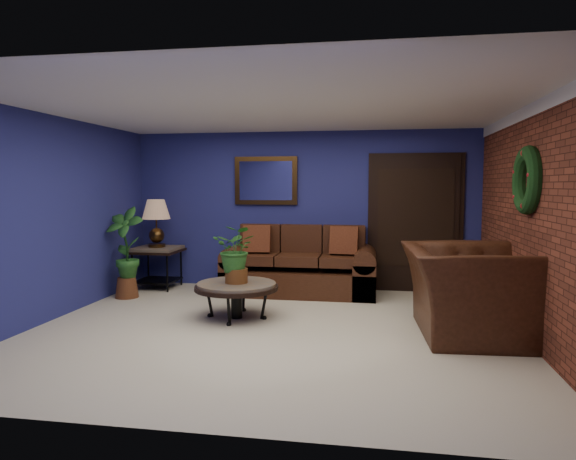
% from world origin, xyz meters
% --- Properties ---
extents(floor, '(5.50, 5.50, 0.00)m').
position_xyz_m(floor, '(0.00, 0.00, 0.00)').
color(floor, beige).
rests_on(floor, ground).
extents(wall_back, '(5.50, 0.04, 2.50)m').
position_xyz_m(wall_back, '(0.00, 2.50, 1.25)').
color(wall_back, navy).
rests_on(wall_back, ground).
extents(wall_left, '(0.04, 5.00, 2.50)m').
position_xyz_m(wall_left, '(-2.75, 0.00, 1.25)').
color(wall_left, navy).
rests_on(wall_left, ground).
extents(wall_right_brick, '(0.04, 5.00, 2.50)m').
position_xyz_m(wall_right_brick, '(2.75, 0.00, 1.25)').
color(wall_right_brick, brown).
rests_on(wall_right_brick, ground).
extents(ceiling, '(5.50, 5.00, 0.02)m').
position_xyz_m(ceiling, '(0.00, 0.00, 2.50)').
color(ceiling, silver).
rests_on(ceiling, wall_back).
extents(crown_molding, '(0.03, 5.00, 0.14)m').
position_xyz_m(crown_molding, '(2.72, 0.00, 2.43)').
color(crown_molding, white).
rests_on(crown_molding, wall_right_brick).
extents(wall_mirror, '(1.02, 0.06, 0.77)m').
position_xyz_m(wall_mirror, '(-0.60, 2.46, 1.72)').
color(wall_mirror, '#452C13').
rests_on(wall_mirror, wall_back).
extents(closet_door, '(1.44, 0.06, 2.18)m').
position_xyz_m(closet_door, '(1.75, 2.47, 1.05)').
color(closet_door, black).
rests_on(closet_door, wall_back).
extents(wreath, '(0.16, 0.72, 0.72)m').
position_xyz_m(wreath, '(2.69, 0.05, 1.70)').
color(wreath, black).
rests_on(wreath, wall_right_brick).
extents(sofa, '(2.29, 0.99, 1.03)m').
position_xyz_m(sofa, '(0.02, 2.09, 0.34)').
color(sofa, '#422112').
rests_on(sofa, ground).
extents(coffee_table, '(1.03, 1.03, 0.44)m').
position_xyz_m(coffee_table, '(-0.55, 0.43, 0.39)').
color(coffee_table, '#56504B').
rests_on(coffee_table, ground).
extents(end_table, '(0.72, 0.72, 0.66)m').
position_xyz_m(end_table, '(-2.30, 2.05, 0.51)').
color(end_table, '#56504B').
rests_on(end_table, ground).
extents(table_lamp, '(0.44, 0.44, 0.73)m').
position_xyz_m(table_lamp, '(-2.30, 2.05, 1.14)').
color(table_lamp, '#452C13').
rests_on(table_lamp, end_table).
extents(side_chair, '(0.41, 0.41, 0.90)m').
position_xyz_m(side_chair, '(0.81, 2.12, 0.51)').
color(side_chair, '#523017').
rests_on(side_chair, ground).
extents(armchair, '(1.39, 1.57, 0.98)m').
position_xyz_m(armchair, '(2.15, 0.16, 0.49)').
color(armchair, '#422112').
rests_on(armchair, ground).
extents(coffee_plant, '(0.57, 0.51, 0.72)m').
position_xyz_m(coffee_plant, '(-0.55, 0.43, 0.84)').
color(coffee_plant, brown).
rests_on(coffee_plant, coffee_table).
extents(floor_plant, '(0.46, 0.42, 0.84)m').
position_xyz_m(floor_plant, '(2.35, 1.74, 0.44)').
color(floor_plant, brown).
rests_on(floor_plant, ground).
extents(tall_plant, '(0.65, 0.51, 1.34)m').
position_xyz_m(tall_plant, '(-2.45, 1.30, 0.71)').
color(tall_plant, brown).
rests_on(tall_plant, ground).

